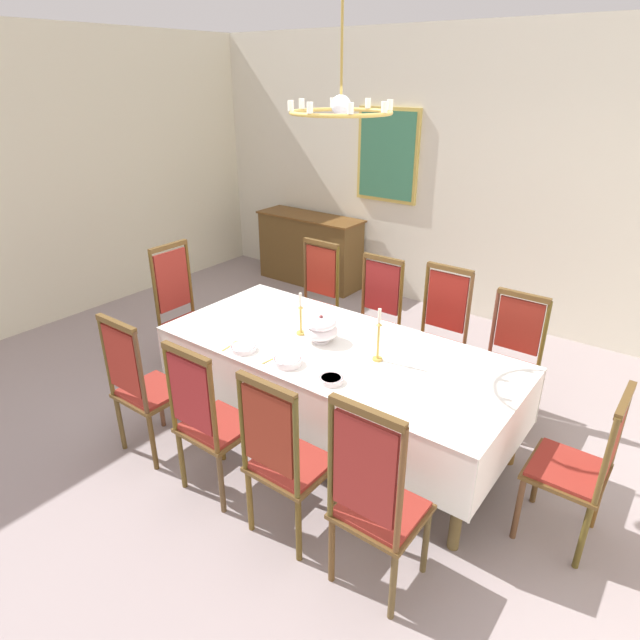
# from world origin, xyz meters

# --- Properties ---
(ground) EXTENTS (7.55, 5.80, 0.04)m
(ground) POSITION_xyz_m (0.00, 0.00, -0.02)
(ground) COLOR gray
(back_wall) EXTENTS (7.55, 0.08, 3.05)m
(back_wall) POSITION_xyz_m (0.00, 2.94, 1.52)
(back_wall) COLOR silver
(back_wall) RESTS_ON ground
(left_wall) EXTENTS (0.08, 5.80, 3.05)m
(left_wall) POSITION_xyz_m (-3.82, 0.00, 1.52)
(left_wall) COLOR beige
(left_wall) RESTS_ON ground
(dining_table) EXTENTS (2.59, 1.16, 0.77)m
(dining_table) POSITION_xyz_m (0.00, 0.09, 0.70)
(dining_table) COLOR brown
(dining_table) RESTS_ON ground
(tablecloth) EXTENTS (2.61, 1.18, 0.44)m
(tablecloth) POSITION_xyz_m (0.00, 0.09, 0.66)
(tablecloth) COLOR white
(tablecloth) RESTS_ON dining_table
(chair_south_a) EXTENTS (0.44, 0.42, 1.11)m
(chair_south_a) POSITION_xyz_m (-0.98, -0.90, 0.57)
(chair_south_a) COLOR brown
(chair_south_a) RESTS_ON ground
(chair_north_a) EXTENTS (0.44, 0.42, 1.13)m
(chair_north_a) POSITION_xyz_m (-0.98, 1.07, 0.57)
(chair_north_a) COLOR brown
(chair_north_a) RESTS_ON ground
(chair_south_b) EXTENTS (0.44, 0.42, 1.12)m
(chair_south_b) POSITION_xyz_m (-0.29, -0.90, 0.57)
(chair_south_b) COLOR brown
(chair_south_b) RESTS_ON ground
(chair_north_b) EXTENTS (0.44, 0.42, 1.10)m
(chair_north_b) POSITION_xyz_m (-0.29, 1.07, 0.57)
(chair_north_b) COLOR brown
(chair_north_b) RESTS_ON ground
(chair_south_c) EXTENTS (0.44, 0.42, 1.13)m
(chair_south_c) POSITION_xyz_m (0.33, -0.90, 0.57)
(chair_south_c) COLOR brown
(chair_south_c) RESTS_ON ground
(chair_north_c) EXTENTS (0.44, 0.42, 1.15)m
(chair_north_c) POSITION_xyz_m (0.33, 1.07, 0.58)
(chair_north_c) COLOR brown
(chair_north_c) RESTS_ON ground
(chair_south_d) EXTENTS (0.44, 0.42, 1.22)m
(chair_south_d) POSITION_xyz_m (0.94, -0.91, 0.60)
(chair_south_d) COLOR brown
(chair_south_d) RESTS_ON ground
(chair_north_d) EXTENTS (0.44, 0.42, 1.06)m
(chair_north_d) POSITION_xyz_m (0.94, 1.07, 0.55)
(chair_north_d) COLOR brown
(chair_north_d) RESTS_ON ground
(chair_head_west) EXTENTS (0.42, 0.44, 1.21)m
(chair_head_west) POSITION_xyz_m (-1.71, 0.09, 0.60)
(chair_head_west) COLOR brown
(chair_head_west) RESTS_ON ground
(chair_head_east) EXTENTS (0.42, 0.44, 1.05)m
(chair_head_east) POSITION_xyz_m (1.70, 0.09, 0.55)
(chair_head_east) COLOR brown
(chair_head_east) RESTS_ON ground
(soup_tureen) EXTENTS (0.25, 0.25, 0.21)m
(soup_tureen) POSITION_xyz_m (-0.15, 0.09, 0.87)
(soup_tureen) COLOR white
(soup_tureen) RESTS_ON tablecloth
(candlestick_west) EXTENTS (0.07, 0.07, 0.33)m
(candlestick_west) POSITION_xyz_m (-0.34, 0.09, 0.91)
(candlestick_west) COLOR gold
(candlestick_west) RESTS_ON tablecloth
(candlestick_east) EXTENTS (0.07, 0.07, 0.38)m
(candlestick_east) POSITION_xyz_m (0.34, 0.09, 0.93)
(candlestick_east) COLOR gold
(candlestick_east) RESTS_ON tablecloth
(bowl_near_left) EXTENTS (0.18, 0.18, 0.03)m
(bowl_near_left) POSITION_xyz_m (-0.50, -0.37, 0.79)
(bowl_near_left) COLOR white
(bowl_near_left) RESTS_ON tablecloth
(bowl_near_right) EXTENTS (0.19, 0.19, 0.05)m
(bowl_near_right) POSITION_xyz_m (-0.12, -0.33, 0.80)
(bowl_near_right) COLOR white
(bowl_near_right) RESTS_ON tablecloth
(bowl_far_left) EXTENTS (0.16, 0.16, 0.04)m
(bowl_far_left) POSITION_xyz_m (0.25, -0.34, 0.79)
(bowl_far_left) COLOR white
(bowl_far_left) RESTS_ON tablecloth
(spoon_primary) EXTENTS (0.04, 0.18, 0.01)m
(spoon_primary) POSITION_xyz_m (-0.62, -0.34, 0.78)
(spoon_primary) COLOR gold
(spoon_primary) RESTS_ON tablecloth
(spoon_secondary) EXTENTS (0.04, 0.18, 0.01)m
(spoon_secondary) POSITION_xyz_m (-0.24, -0.31, 0.78)
(spoon_secondary) COLOR gold
(spoon_secondary) RESTS_ON tablecloth
(sideboard) EXTENTS (1.44, 0.48, 0.90)m
(sideboard) POSITION_xyz_m (-2.24, 2.62, 0.45)
(sideboard) COLOR brown
(sideboard) RESTS_ON ground
(framed_painting) EXTENTS (0.79, 0.05, 1.06)m
(framed_painting) POSITION_xyz_m (-1.29, 2.88, 1.70)
(framed_painting) COLOR #D1B251
(chandelier) EXTENTS (0.64, 0.64, 0.66)m
(chandelier) POSITION_xyz_m (-0.00, 0.09, 2.37)
(chandelier) COLOR gold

